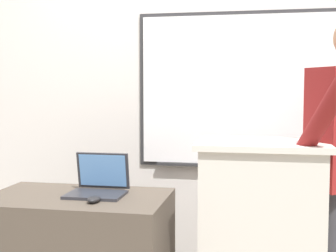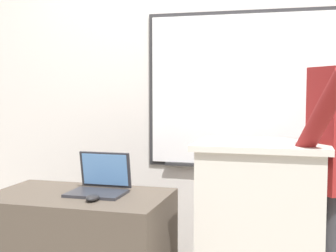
% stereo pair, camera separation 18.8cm
% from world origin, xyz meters
% --- Properties ---
extents(back_wall, '(6.40, 0.17, 2.96)m').
position_xyz_m(back_wall, '(0.02, 1.32, 1.47)').
color(back_wall, silver).
rests_on(back_wall, ground_plane).
extents(lectern_podium, '(0.65, 0.48, 1.06)m').
position_xyz_m(lectern_podium, '(0.42, 0.51, 0.53)').
color(lectern_podium, beige).
rests_on(lectern_podium, ground_plane).
extents(laptop, '(0.30, 0.25, 0.21)m').
position_xyz_m(laptop, '(-0.42, 0.47, 0.82)').
color(laptop, '#28282D').
rests_on(laptop, side_desk).
extents(wireless_keyboard, '(0.45, 0.11, 0.02)m').
position_xyz_m(wireless_keyboard, '(0.45, 0.45, 1.07)').
color(wireless_keyboard, silver).
rests_on(wireless_keyboard, lectern_podium).
extents(computer_mouse_by_laptop, '(0.06, 0.10, 0.03)m').
position_xyz_m(computer_mouse_by_laptop, '(-0.39, 0.28, 0.78)').
color(computer_mouse_by_laptop, black).
rests_on(computer_mouse_by_laptop, side_desk).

